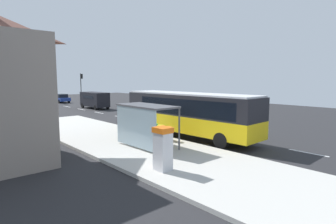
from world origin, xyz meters
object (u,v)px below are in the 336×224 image
(sedan_near, at_px, (61,98))
(recycling_bin_green, at_px, (154,131))
(traffic_light_near_side, at_px, (81,83))
(bus_shelter, at_px, (143,115))
(recycling_bin_yellow, at_px, (161,132))
(recycling_bin_orange, at_px, (168,134))
(traffic_light_median, at_px, (49,84))
(white_van, at_px, (95,99))
(bus, at_px, (188,112))
(ticket_machine, at_px, (163,148))
(traffic_light_far_side, at_px, (28,83))

(sedan_near, bearing_deg, recycling_bin_green, -100.75)
(sedan_near, height_order, traffic_light_near_side, traffic_light_near_side)
(bus_shelter, bearing_deg, recycling_bin_yellow, 23.52)
(recycling_bin_orange, xyz_separation_m, traffic_light_median, (4.60, 35.66, 2.61))
(white_van, distance_m, recycling_bin_green, 22.25)
(bus, relative_size, ticket_machine, 5.71)
(recycling_bin_orange, bearing_deg, sedan_near, 79.66)
(recycling_bin_yellow, xyz_separation_m, traffic_light_near_side, (9.70, 33.36, 2.74))
(traffic_light_median, bearing_deg, recycling_bin_green, -97.65)
(bus, xyz_separation_m, traffic_light_far_side, (-1.39, 34.30, 1.73))
(sedan_near, relative_size, recycling_bin_yellow, 4.68)
(traffic_light_near_side, distance_m, traffic_light_far_side, 8.64)
(recycling_bin_green, relative_size, bus_shelter, 0.24)
(white_van, relative_size, sedan_near, 1.17)
(bus_shelter, bearing_deg, traffic_light_far_side, 84.62)
(recycling_bin_green, bearing_deg, recycling_bin_orange, -90.00)
(traffic_light_far_side, bearing_deg, bus_shelter, -95.38)
(recycling_bin_yellow, xyz_separation_m, bus_shelter, (-2.21, -0.96, 1.44))
(bus, xyz_separation_m, recycling_bin_green, (-2.49, 0.83, -1.19))
(white_van, distance_m, recycling_bin_orange, 23.59)
(recycling_bin_orange, xyz_separation_m, recycling_bin_green, (0.00, 1.40, 0.00))
(ticket_machine, height_order, traffic_light_near_side, traffic_light_near_side)
(recycling_bin_yellow, bearing_deg, bus, -3.09)
(recycling_bin_yellow, distance_m, recycling_bin_green, 0.70)
(traffic_light_near_side, xyz_separation_m, traffic_light_far_side, (-8.60, 0.80, 0.18))
(ticket_machine, xyz_separation_m, recycling_bin_green, (4.04, 5.60, -0.52))
(recycling_bin_orange, distance_m, traffic_light_far_side, 35.00)
(recycling_bin_orange, bearing_deg, bus, 12.82)
(traffic_light_far_side, bearing_deg, recycling_bin_orange, -91.80)
(traffic_light_near_side, xyz_separation_m, traffic_light_median, (-5.10, 1.60, -0.13))
(recycling_bin_orange, relative_size, traffic_light_near_side, 0.19)
(ticket_machine, xyz_separation_m, recycling_bin_yellow, (4.04, 4.90, -0.52))
(white_van, distance_m, sedan_near, 12.97)
(recycling_bin_orange, distance_m, traffic_light_median, 36.05)
(recycling_bin_green, xyz_separation_m, traffic_light_median, (4.60, 34.26, 2.61))
(sedan_near, bearing_deg, white_van, -90.45)
(traffic_light_near_side, distance_m, bus_shelter, 36.36)
(traffic_light_near_side, bearing_deg, traffic_light_median, 162.57)
(white_van, relative_size, ticket_machine, 2.68)
(recycling_bin_orange, bearing_deg, bus_shelter, -173.22)
(sedan_near, distance_m, recycling_bin_orange, 36.24)
(ticket_machine, bearing_deg, traffic_light_far_side, 82.51)
(bus_shelter, bearing_deg, ticket_machine, -114.86)
(traffic_light_median, bearing_deg, white_van, -82.10)
(recycling_bin_green, height_order, traffic_light_median, traffic_light_median)
(bus, bearing_deg, ticket_machine, -143.84)
(ticket_machine, bearing_deg, recycling_bin_orange, 46.15)
(recycling_bin_green, bearing_deg, bus, -18.54)
(traffic_light_far_side, height_order, bus_shelter, traffic_light_far_side)
(recycling_bin_orange, xyz_separation_m, traffic_light_far_side, (1.09, 34.86, 2.92))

